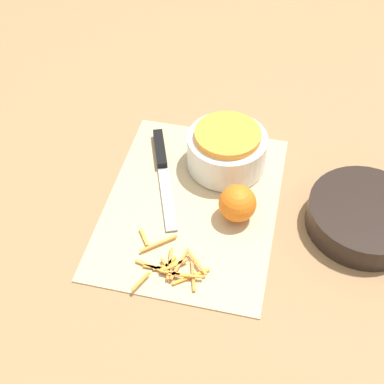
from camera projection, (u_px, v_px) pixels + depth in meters
name	position (u px, v px, depth m)	size (l,w,h in m)	color
ground_plane	(192.00, 205.00, 1.03)	(4.00, 4.00, 0.00)	#9E754C
cutting_board	(192.00, 203.00, 1.02)	(0.43, 0.32, 0.01)	#CCB284
bowl_speckled	(227.00, 149.00, 1.06)	(0.16, 0.16, 0.09)	silver
bowl_dark	(364.00, 216.00, 0.97)	(0.21, 0.21, 0.05)	black
knife	(162.00, 160.00, 1.09)	(0.26, 0.11, 0.02)	black
orange_left	(238.00, 203.00, 0.97)	(0.07, 0.07, 0.07)	orange
peel_pile	(171.00, 265.00, 0.92)	(0.13, 0.14, 0.01)	orange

